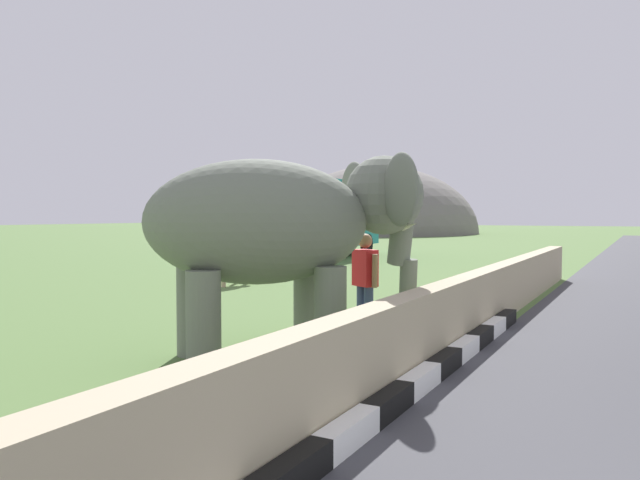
# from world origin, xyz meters

# --- Properties ---
(barrier_parapet) EXTENTS (28.00, 0.36, 1.00)m
(barrier_parapet) POSITION_xyz_m (2.00, 4.43, 0.50)
(barrier_parapet) COLOR tan
(barrier_parapet) RESTS_ON ground_plane
(elephant) EXTENTS (3.89, 3.76, 2.82)m
(elephant) POSITION_xyz_m (3.60, 6.35, 1.82)
(elephant) COLOR slate
(elephant) RESTS_ON ground_plane
(person_handler) EXTENTS (0.41, 0.60, 1.66)m
(person_handler) POSITION_xyz_m (5.26, 5.90, 0.93)
(person_handler) COLOR navy
(person_handler) RESTS_ON ground_plane
(bus_teal) EXTENTS (8.73, 3.20, 3.50)m
(bus_teal) POSITION_xyz_m (20.72, 15.04, 2.08)
(bus_teal) COLOR teal
(bus_teal) RESTS_ON ground_plane
(cow_near) EXTENTS (1.92, 0.78, 1.23)m
(cow_near) POSITION_xyz_m (10.00, 12.13, 0.87)
(cow_near) COLOR tan
(cow_near) RESTS_ON ground_plane
(hill_east) EXTENTS (25.22, 20.17, 14.09)m
(hill_east) POSITION_xyz_m (55.00, 26.94, 0.00)
(hill_east) COLOR slate
(hill_east) RESTS_ON ground_plane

